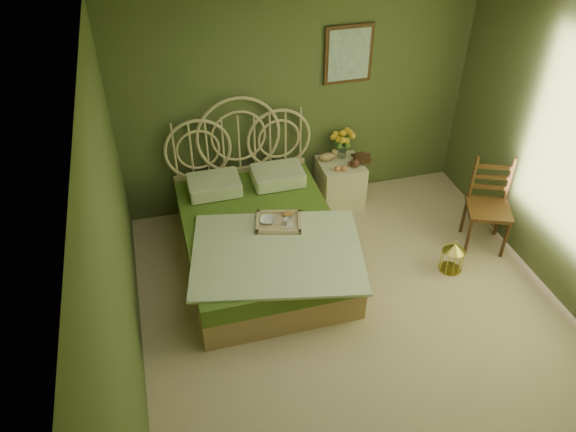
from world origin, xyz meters
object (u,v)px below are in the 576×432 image
object	(u,v)px
nightstand	(340,177)
chair	(486,199)
bed	(261,237)
birdcage	(452,257)

from	to	relation	value
nightstand	chair	distance (m)	1.67
chair	bed	bearing A→B (deg)	-164.78
bed	birdcage	size ratio (longest dim) A/B	6.70
bed	birdcage	distance (m)	1.99
birdcage	bed	bearing A→B (deg)	160.36
nightstand	bed	bearing A→B (deg)	-145.27
bed	chair	world-z (taller)	bed
bed	nightstand	bearing A→B (deg)	34.73
bed	nightstand	world-z (taller)	bed
bed	nightstand	distance (m)	1.40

